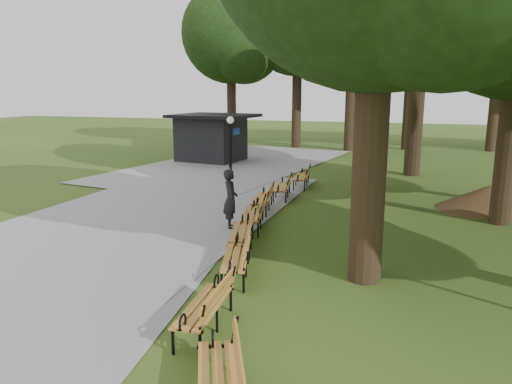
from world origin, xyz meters
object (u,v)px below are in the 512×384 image
(person, at_px, (230,199))
(bench_0, at_px, (218,379))
(bench_3, at_px, (242,232))
(bench_1, at_px, (204,306))
(kiosk, at_px, (211,138))
(bench_4, at_px, (253,214))
(bench_2, at_px, (236,258))
(bench_7, at_px, (301,177))
(lamp_post, at_px, (230,133))
(bench_5, at_px, (262,199))
(dirt_mound, at_px, (489,198))
(bench_6, at_px, (282,187))

(person, height_order, bench_0, person)
(bench_3, bearing_deg, bench_1, -4.37)
(kiosk, height_order, bench_4, kiosk)
(bench_2, bearing_deg, bench_4, 176.74)
(person, xyz_separation_m, bench_3, (0.91, -1.65, -0.43))
(bench_0, distance_m, bench_7, 14.44)
(person, height_order, kiosk, kiosk)
(bench_0, bearing_deg, bench_1, -175.46)
(lamp_post, distance_m, bench_7, 3.97)
(bench_2, height_order, bench_5, same)
(dirt_mound, xyz_separation_m, bench_2, (-6.12, -8.10, 0.02))
(bench_2, bearing_deg, bench_0, 1.64)
(bench_3, bearing_deg, bench_6, 169.75)
(lamp_post, bearing_deg, dirt_mound, -16.33)
(kiosk, height_order, bench_0, kiosk)
(bench_6, distance_m, bench_7, 2.32)
(kiosk, relative_size, bench_3, 2.20)
(bench_2, bearing_deg, person, -173.33)
(bench_3, bearing_deg, bench_7, 166.80)
(bench_0, relative_size, bench_2, 1.00)
(bench_7, bearing_deg, dirt_mound, 68.04)
(bench_2, distance_m, bench_6, 7.79)
(kiosk, distance_m, bench_0, 21.73)
(bench_4, bearing_deg, person, -90.00)
(bench_0, relative_size, bench_1, 1.00)
(bench_5, xyz_separation_m, bench_6, (0.13, 2.10, 0.00))
(bench_1, bearing_deg, bench_2, -176.81)
(kiosk, height_order, bench_3, kiosk)
(bench_0, height_order, bench_5, same)
(bench_0, height_order, bench_2, same)
(person, distance_m, bench_1, 6.15)
(lamp_post, relative_size, bench_3, 1.46)
(person, bearing_deg, dirt_mound, -85.47)
(bench_2, bearing_deg, bench_5, 175.67)
(bench_4, height_order, bench_7, same)
(bench_0, height_order, bench_3, same)
(dirt_mound, relative_size, bench_2, 1.51)
(bench_2, height_order, bench_6, same)
(bench_0, bearing_deg, lamp_post, 176.19)
(bench_0, bearing_deg, bench_7, 164.53)
(lamp_post, relative_size, bench_7, 1.46)
(lamp_post, height_order, bench_3, lamp_post)
(person, height_order, bench_3, person)
(kiosk, distance_m, bench_2, 17.31)
(dirt_mound, relative_size, bench_5, 1.51)
(lamp_post, xyz_separation_m, bench_2, (4.17, -11.11, -1.59))
(bench_2, relative_size, bench_3, 1.00)
(dirt_mound, bearing_deg, bench_3, -136.58)
(dirt_mound, xyz_separation_m, bench_7, (-6.81, 1.94, 0.02))
(bench_4, bearing_deg, dirt_mound, 111.04)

